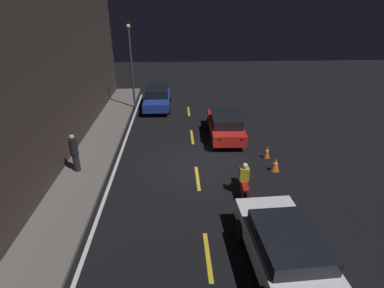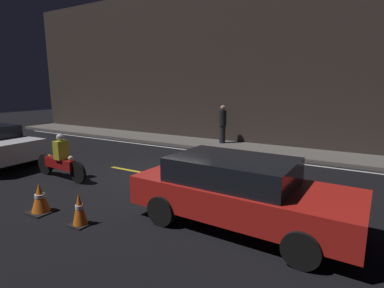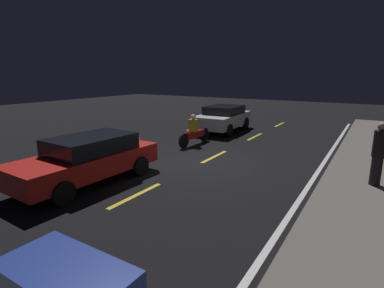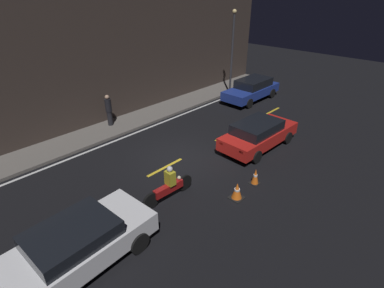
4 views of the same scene
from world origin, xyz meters
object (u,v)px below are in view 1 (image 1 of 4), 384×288
(motorcycle, at_px, (244,183))
(traffic_cone_mid, at_px, (267,152))
(street_lamp, at_px, (131,64))
(sedan_blue, at_px, (157,97))
(sedan_white, at_px, (285,248))
(pedestrian, at_px, (75,153))
(taxi_red, at_px, (225,125))
(traffic_cone_near, at_px, (275,165))

(motorcycle, height_order, traffic_cone_mid, motorcycle)
(street_lamp, bearing_deg, sedan_blue, -79.24)
(sedan_white, relative_size, sedan_blue, 0.92)
(sedan_white, xyz_separation_m, street_lamp, (14.81, 5.98, 2.47))
(sedan_blue, height_order, pedestrian, pedestrian)
(sedan_blue, distance_m, pedestrian, 9.87)
(sedan_blue, xyz_separation_m, motorcycle, (-11.43, -3.97, -0.20))
(taxi_red, height_order, traffic_cone_near, taxi_red)
(traffic_cone_mid, bearing_deg, street_lamp, 42.64)
(sedan_white, bearing_deg, street_lamp, 19.26)
(sedan_blue, bearing_deg, motorcycle, 19.33)
(pedestrian, bearing_deg, taxi_red, -62.79)
(sedan_white, relative_size, traffic_cone_near, 6.28)
(sedan_blue, height_order, street_lamp, street_lamp)
(traffic_cone_near, bearing_deg, traffic_cone_mid, 1.02)
(traffic_cone_mid, relative_size, pedestrian, 0.39)
(sedan_white, height_order, street_lamp, street_lamp)
(taxi_red, distance_m, pedestrian, 8.17)
(pedestrian, distance_m, street_lamp, 9.43)
(taxi_red, bearing_deg, street_lamp, 49.26)
(traffic_cone_mid, bearing_deg, sedan_white, 167.98)
(traffic_cone_mid, bearing_deg, traffic_cone_near, -178.98)
(sedan_blue, relative_size, street_lamp, 0.79)
(motorcycle, xyz_separation_m, street_lamp, (11.12, 5.61, 2.67))
(motorcycle, relative_size, traffic_cone_mid, 3.36)
(taxi_red, distance_m, traffic_cone_mid, 3.22)
(motorcycle, bearing_deg, sedan_blue, 22.17)
(street_lamp, bearing_deg, traffic_cone_mid, -137.36)
(sedan_blue, xyz_separation_m, street_lamp, (-0.31, 1.64, 2.46))
(motorcycle, height_order, traffic_cone_near, motorcycle)
(sedan_white, bearing_deg, pedestrian, 49.65)
(sedan_white, distance_m, pedestrian, 9.44)
(traffic_cone_near, distance_m, traffic_cone_mid, 1.27)
(motorcycle, distance_m, pedestrian, 7.41)
(motorcycle, relative_size, pedestrian, 1.31)
(traffic_cone_mid, relative_size, street_lamp, 0.12)
(street_lamp, bearing_deg, sedan_white, -158.01)
(taxi_red, relative_size, pedestrian, 2.51)
(sedan_blue, relative_size, traffic_cone_near, 6.80)
(traffic_cone_near, bearing_deg, motorcycle, 134.40)
(taxi_red, height_order, traffic_cone_mid, taxi_red)
(sedan_white, bearing_deg, taxi_red, -1.45)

